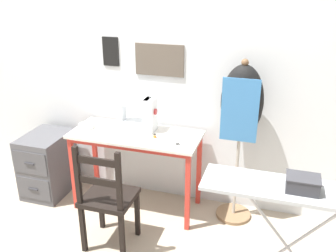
{
  "coord_description": "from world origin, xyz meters",
  "views": [
    {
      "loc": [
        1.21,
        -2.63,
        2.11
      ],
      "look_at": [
        0.32,
        0.23,
        0.89
      ],
      "focal_mm": 40.0,
      "sensor_mm": 36.0,
      "label": 1
    }
  ],
  "objects_px": {
    "thread_spool_near_machine": "(155,136)",
    "ironing_board": "(295,195)",
    "filing_cabinet": "(48,164)",
    "fabric_bowl": "(86,126)",
    "storage_box": "(303,184)",
    "dress_form": "(241,109)",
    "sewing_machine": "(140,115)",
    "wooden_chair": "(108,199)",
    "scissors": "(179,145)"
  },
  "relations": [
    {
      "from": "filing_cabinet",
      "to": "ironing_board",
      "type": "xyz_separation_m",
      "value": [
        2.34,
        -0.72,
        0.51
      ]
    },
    {
      "from": "ironing_board",
      "to": "storage_box",
      "type": "relative_size",
      "value": 5.74
    },
    {
      "from": "filing_cabinet",
      "to": "storage_box",
      "type": "xyz_separation_m",
      "value": [
        2.37,
        -0.73,
        0.61
      ]
    },
    {
      "from": "sewing_machine",
      "to": "wooden_chair",
      "type": "relative_size",
      "value": 0.37
    },
    {
      "from": "wooden_chair",
      "to": "thread_spool_near_machine",
      "type": "bearing_deg",
      "value": 70.05
    },
    {
      "from": "thread_spool_near_machine",
      "to": "ironing_board",
      "type": "relative_size",
      "value": 0.03
    },
    {
      "from": "scissors",
      "to": "wooden_chair",
      "type": "distance_m",
      "value": 0.74
    },
    {
      "from": "filing_cabinet",
      "to": "dress_form",
      "type": "xyz_separation_m",
      "value": [
        1.88,
        0.13,
        0.75
      ]
    },
    {
      "from": "sewing_machine",
      "to": "wooden_chair",
      "type": "height_order",
      "value": "sewing_machine"
    },
    {
      "from": "fabric_bowl",
      "to": "filing_cabinet",
      "type": "xyz_separation_m",
      "value": [
        -0.48,
        -0.01,
        -0.47
      ]
    },
    {
      "from": "sewing_machine",
      "to": "wooden_chair",
      "type": "distance_m",
      "value": 0.84
    },
    {
      "from": "sewing_machine",
      "to": "filing_cabinet",
      "type": "xyz_separation_m",
      "value": [
        -0.97,
        -0.12,
        -0.6
      ]
    },
    {
      "from": "thread_spool_near_machine",
      "to": "dress_form",
      "type": "bearing_deg",
      "value": 11.4
    },
    {
      "from": "fabric_bowl",
      "to": "dress_form",
      "type": "relative_size",
      "value": 0.1
    },
    {
      "from": "ironing_board",
      "to": "dress_form",
      "type": "bearing_deg",
      "value": 118.15
    },
    {
      "from": "fabric_bowl",
      "to": "ironing_board",
      "type": "height_order",
      "value": "ironing_board"
    },
    {
      "from": "fabric_bowl",
      "to": "thread_spool_near_machine",
      "type": "bearing_deg",
      "value": -1.44
    },
    {
      "from": "fabric_bowl",
      "to": "wooden_chair",
      "type": "xyz_separation_m",
      "value": [
        0.48,
        -0.58,
        -0.34
      ]
    },
    {
      "from": "dress_form",
      "to": "storage_box",
      "type": "bearing_deg",
      "value": -60.71
    },
    {
      "from": "wooden_chair",
      "to": "ironing_board",
      "type": "xyz_separation_m",
      "value": [
        1.38,
        -0.14,
        0.38
      ]
    },
    {
      "from": "fabric_bowl",
      "to": "scissors",
      "type": "distance_m",
      "value": 0.94
    },
    {
      "from": "filing_cabinet",
      "to": "ironing_board",
      "type": "bearing_deg",
      "value": -17.03
    },
    {
      "from": "storage_box",
      "to": "wooden_chair",
      "type": "bearing_deg",
      "value": 173.72
    },
    {
      "from": "fabric_bowl",
      "to": "ironing_board",
      "type": "distance_m",
      "value": 1.99
    },
    {
      "from": "thread_spool_near_machine",
      "to": "storage_box",
      "type": "relative_size",
      "value": 0.17
    },
    {
      "from": "thread_spool_near_machine",
      "to": "ironing_board",
      "type": "distance_m",
      "value": 1.37
    },
    {
      "from": "fabric_bowl",
      "to": "filing_cabinet",
      "type": "relative_size",
      "value": 0.23
    },
    {
      "from": "scissors",
      "to": "filing_cabinet",
      "type": "relative_size",
      "value": 0.18
    },
    {
      "from": "thread_spool_near_machine",
      "to": "wooden_chair",
      "type": "distance_m",
      "value": 0.69
    },
    {
      "from": "sewing_machine",
      "to": "fabric_bowl",
      "type": "xyz_separation_m",
      "value": [
        -0.49,
        -0.11,
        -0.12
      ]
    },
    {
      "from": "dress_form",
      "to": "ironing_board",
      "type": "distance_m",
      "value": 0.99
    },
    {
      "from": "fabric_bowl",
      "to": "storage_box",
      "type": "xyz_separation_m",
      "value": [
        1.89,
        -0.74,
        0.14
      ]
    },
    {
      "from": "scissors",
      "to": "dress_form",
      "type": "bearing_deg",
      "value": 25.98
    },
    {
      "from": "scissors",
      "to": "thread_spool_near_machine",
      "type": "distance_m",
      "value": 0.26
    },
    {
      "from": "fabric_bowl",
      "to": "filing_cabinet",
      "type": "height_order",
      "value": "fabric_bowl"
    },
    {
      "from": "storage_box",
      "to": "fabric_bowl",
      "type": "bearing_deg",
      "value": 158.67
    },
    {
      "from": "filing_cabinet",
      "to": "fabric_bowl",
      "type": "bearing_deg",
      "value": 0.88
    },
    {
      "from": "sewing_machine",
      "to": "fabric_bowl",
      "type": "distance_m",
      "value": 0.52
    },
    {
      "from": "filing_cabinet",
      "to": "storage_box",
      "type": "height_order",
      "value": "storage_box"
    },
    {
      "from": "fabric_bowl",
      "to": "thread_spool_near_machine",
      "type": "xyz_separation_m",
      "value": [
        0.68,
        -0.02,
        -0.01
      ]
    },
    {
      "from": "wooden_chair",
      "to": "dress_form",
      "type": "distance_m",
      "value": 1.32
    },
    {
      "from": "thread_spool_near_machine",
      "to": "dress_form",
      "type": "relative_size",
      "value": 0.02
    },
    {
      "from": "thread_spool_near_machine",
      "to": "ironing_board",
      "type": "height_order",
      "value": "ironing_board"
    },
    {
      "from": "filing_cabinet",
      "to": "thread_spool_near_machine",
      "type": "bearing_deg",
      "value": -0.49
    },
    {
      "from": "filing_cabinet",
      "to": "dress_form",
      "type": "distance_m",
      "value": 2.03
    },
    {
      "from": "sewing_machine",
      "to": "dress_form",
      "type": "xyz_separation_m",
      "value": [
        0.91,
        0.01,
        0.15
      ]
    },
    {
      "from": "scissors",
      "to": "filing_cabinet",
      "type": "bearing_deg",
      "value": 176.21
    },
    {
      "from": "storage_box",
      "to": "ironing_board",
      "type": "bearing_deg",
      "value": 154.34
    },
    {
      "from": "ironing_board",
      "to": "storage_box",
      "type": "bearing_deg",
      "value": -25.66
    },
    {
      "from": "sewing_machine",
      "to": "ironing_board",
      "type": "xyz_separation_m",
      "value": [
        1.36,
        -0.84,
        -0.08
      ]
    }
  ]
}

